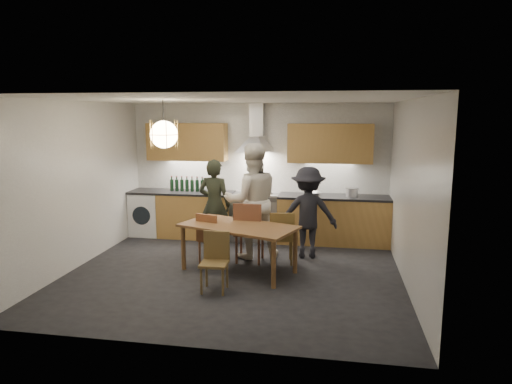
% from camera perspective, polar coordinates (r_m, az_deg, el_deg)
% --- Properties ---
extents(ground, '(5.00, 5.00, 0.00)m').
position_cam_1_polar(ground, '(7.06, -2.83, -10.13)').
color(ground, black).
rests_on(ground, ground).
extents(room_shell, '(5.02, 4.52, 2.61)m').
position_cam_1_polar(room_shell, '(6.67, -2.95, 3.79)').
color(room_shell, white).
rests_on(room_shell, ground).
extents(counter_run, '(5.00, 0.62, 0.90)m').
position_cam_1_polar(counter_run, '(8.76, 0.09, -3.10)').
color(counter_run, tan).
rests_on(counter_run, ground).
extents(range_stove, '(0.90, 0.60, 0.92)m').
position_cam_1_polar(range_stove, '(8.76, -0.07, -3.15)').
color(range_stove, silver).
rests_on(range_stove, ground).
extents(wall_fixtures, '(4.30, 0.54, 1.10)m').
position_cam_1_polar(wall_fixtures, '(8.68, 0.07, 6.27)').
color(wall_fixtures, '#B78A46').
rests_on(wall_fixtures, ground).
extents(pendant_lamp, '(0.43, 0.43, 0.70)m').
position_cam_1_polar(pendant_lamp, '(6.84, -11.43, 7.06)').
color(pendant_lamp, black).
rests_on(pendant_lamp, ground).
extents(dining_table, '(1.92, 1.40, 0.73)m').
position_cam_1_polar(dining_table, '(6.96, -2.20, -4.83)').
color(dining_table, brown).
rests_on(dining_table, ground).
extents(chair_back_left, '(0.49, 0.49, 0.85)m').
position_cam_1_polar(chair_back_left, '(7.32, -5.76, -5.44)').
color(chair_back_left, brown).
rests_on(chair_back_left, ground).
extents(chair_back_mid, '(0.45, 0.45, 1.00)m').
position_cam_1_polar(chair_back_mid, '(7.37, -0.93, -4.60)').
color(chair_back_mid, brown).
rests_on(chair_back_mid, ground).
extents(chair_back_right, '(0.45, 0.45, 0.86)m').
position_cam_1_polar(chair_back_right, '(7.34, 3.22, -5.29)').
color(chair_back_right, brown).
rests_on(chair_back_right, ground).
extents(chair_front, '(0.38, 0.38, 0.81)m').
position_cam_1_polar(chair_front, '(6.33, -5.10, -8.09)').
color(chair_front, brown).
rests_on(chair_front, ground).
extents(person_left, '(0.63, 0.45, 1.62)m').
position_cam_1_polar(person_left, '(8.14, -5.21, -1.57)').
color(person_left, black).
rests_on(person_left, ground).
extents(person_mid, '(1.13, 1.00, 1.93)m').
position_cam_1_polar(person_mid, '(7.61, -0.51, -1.12)').
color(person_mid, beige).
rests_on(person_mid, ground).
extents(person_right, '(1.05, 0.68, 1.53)m').
position_cam_1_polar(person_right, '(7.69, 6.50, -2.55)').
color(person_right, black).
rests_on(person_right, ground).
extents(mixing_bowl, '(0.37, 0.37, 0.08)m').
position_cam_1_polar(mixing_bowl, '(8.51, 7.12, -0.21)').
color(mixing_bowl, '#ACACB0').
rests_on(mixing_bowl, counter_run).
extents(stock_pot, '(0.28, 0.28, 0.15)m').
position_cam_1_polar(stock_pot, '(8.54, 11.91, -0.05)').
color(stock_pot, silver).
rests_on(stock_pot, counter_run).
extents(wine_bottles, '(0.69, 0.07, 0.29)m').
position_cam_1_polar(wine_bottles, '(9.02, -8.63, 1.01)').
color(wine_bottles, black).
rests_on(wine_bottles, counter_run).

